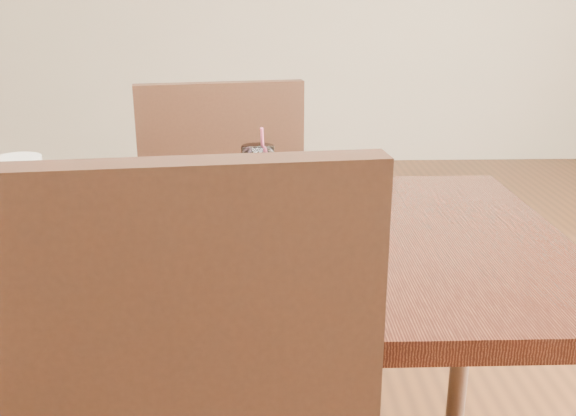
{
  "coord_description": "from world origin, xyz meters",
  "views": [
    {
      "loc": [
        0.04,
        -1.14,
        1.18
      ],
      "look_at": [
        0.07,
        -0.05,
        0.82
      ],
      "focal_mm": 40.0,
      "sensor_mm": 36.0,
      "label": 1
    }
  ],
  "objects_px": {
    "table": "(249,273)",
    "water_glass": "(258,175)",
    "fries_plate": "(288,239)",
    "coffee_mug": "(22,182)",
    "loaded_fries": "(288,214)",
    "chair_far": "(221,219)"
  },
  "relations": [
    {
      "from": "coffee_mug",
      "to": "loaded_fries",
      "type": "bearing_deg",
      "value": -23.21
    },
    {
      "from": "loaded_fries",
      "to": "water_glass",
      "type": "bearing_deg",
      "value": 101.23
    },
    {
      "from": "fries_plate",
      "to": "coffee_mug",
      "type": "height_order",
      "value": "coffee_mug"
    },
    {
      "from": "loaded_fries",
      "to": "coffee_mug",
      "type": "xyz_separation_m",
      "value": [
        -0.56,
        0.24,
        -0.0
      ]
    },
    {
      "from": "table",
      "to": "chair_far",
      "type": "xyz_separation_m",
      "value": [
        -0.1,
        0.66,
        -0.12
      ]
    },
    {
      "from": "chair_far",
      "to": "coffee_mug",
      "type": "relative_size",
      "value": 7.09
    },
    {
      "from": "coffee_mug",
      "to": "fries_plate",
      "type": "bearing_deg",
      "value": -23.21
    },
    {
      "from": "loaded_fries",
      "to": "chair_far",
      "type": "bearing_deg",
      "value": 103.98
    },
    {
      "from": "chair_far",
      "to": "fries_plate",
      "type": "bearing_deg",
      "value": -76.02
    },
    {
      "from": "fries_plate",
      "to": "water_glass",
      "type": "xyz_separation_m",
      "value": [
        -0.06,
        0.29,
        0.04
      ]
    },
    {
      "from": "chair_far",
      "to": "water_glass",
      "type": "distance_m",
      "value": 0.51
    },
    {
      "from": "chair_far",
      "to": "table",
      "type": "bearing_deg",
      "value": -81.05
    },
    {
      "from": "chair_far",
      "to": "fries_plate",
      "type": "height_order",
      "value": "chair_far"
    },
    {
      "from": "fries_plate",
      "to": "loaded_fries",
      "type": "relative_size",
      "value": 1.19
    },
    {
      "from": "chair_far",
      "to": "loaded_fries",
      "type": "relative_size",
      "value": 3.78
    },
    {
      "from": "fries_plate",
      "to": "coffee_mug",
      "type": "bearing_deg",
      "value": 156.79
    },
    {
      "from": "fries_plate",
      "to": "table",
      "type": "bearing_deg",
      "value": 145.48
    },
    {
      "from": "chair_far",
      "to": "fries_plate",
      "type": "relative_size",
      "value": 3.18
    },
    {
      "from": "table",
      "to": "water_glass",
      "type": "xyz_separation_m",
      "value": [
        0.02,
        0.24,
        0.13
      ]
    },
    {
      "from": "table",
      "to": "coffee_mug",
      "type": "xyz_separation_m",
      "value": [
        -0.49,
        0.19,
        0.13
      ]
    },
    {
      "from": "water_glass",
      "to": "coffee_mug",
      "type": "bearing_deg",
      "value": -174.7
    },
    {
      "from": "water_glass",
      "to": "loaded_fries",
      "type": "bearing_deg",
      "value": -78.77
    }
  ]
}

